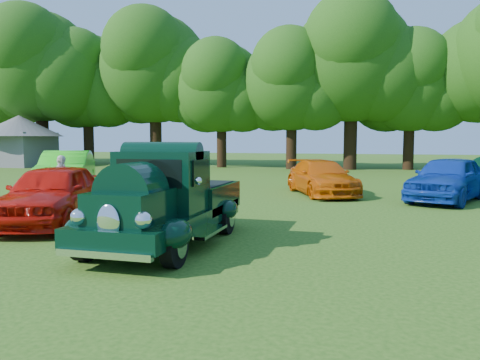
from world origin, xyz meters
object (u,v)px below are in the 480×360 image
(back_car_lime, at_px, (66,171))
(back_car_orange, at_px, (322,177))
(spectator_grey, at_px, (164,179))
(gazebo, at_px, (20,135))
(hero_pickup, at_px, (167,204))
(red_convertible, at_px, (53,194))
(spectator_pink, at_px, (141,184))
(back_car_blue, at_px, (448,179))
(spectator_white, at_px, (61,182))
(back_car_black, at_px, (153,173))

(back_car_lime, xyz_separation_m, back_car_orange, (9.87, 1.61, -0.16))
(back_car_lime, bearing_deg, spectator_grey, -45.58)
(back_car_lime, height_order, back_car_orange, back_car_lime)
(back_car_orange, height_order, gazebo, gazebo)
(hero_pickup, relative_size, back_car_orange, 1.06)
(red_convertible, relative_size, spectator_pink, 2.83)
(back_car_lime, xyz_separation_m, spectator_pink, (5.23, -3.81, -0.04))
(red_convertible, xyz_separation_m, gazebo, (-18.49, 20.51, 1.66))
(back_car_blue, height_order, gazebo, gazebo)
(red_convertible, xyz_separation_m, back_car_lime, (-4.19, 6.34, 0.07))
(hero_pickup, xyz_separation_m, back_car_orange, (2.11, 9.19, -0.15))
(back_car_lime, distance_m, gazebo, 20.19)
(hero_pickup, distance_m, red_convertible, 3.79)
(hero_pickup, bearing_deg, spectator_pink, 123.93)
(hero_pickup, bearing_deg, spectator_grey, 115.19)
(hero_pickup, xyz_separation_m, spectator_white, (-5.10, 3.65, 0.00))
(red_convertible, bearing_deg, spectator_pink, 50.17)
(gazebo, bearing_deg, red_convertible, -47.95)
(back_car_black, bearing_deg, spectator_white, -72.45)
(hero_pickup, bearing_deg, back_car_black, 117.50)
(back_car_lime, relative_size, back_car_black, 1.03)
(spectator_white, bearing_deg, spectator_grey, -46.66)
(spectator_pink, relative_size, gazebo, 0.24)
(spectator_grey, bearing_deg, back_car_orange, 59.49)
(back_car_lime, distance_m, back_car_black, 3.39)
(spectator_pink, xyz_separation_m, spectator_white, (-2.56, -0.13, 0.03))
(red_convertible, bearing_deg, back_car_blue, 18.17)
(red_convertible, bearing_deg, back_car_orange, 36.87)
(hero_pickup, height_order, back_car_black, hero_pickup)
(hero_pickup, xyz_separation_m, spectator_pink, (-2.54, 3.77, -0.03))
(back_car_lime, height_order, spectator_white, back_car_lime)
(back_car_orange, relative_size, back_car_blue, 0.99)
(spectator_grey, height_order, spectator_white, spectator_white)
(red_convertible, distance_m, back_car_black, 8.14)
(red_convertible, xyz_separation_m, back_car_orange, (5.68, 7.95, -0.10))
(spectator_pink, bearing_deg, gazebo, 121.13)
(red_convertible, height_order, back_car_black, red_convertible)
(back_car_lime, xyz_separation_m, spectator_grey, (5.00, -1.71, -0.07))
(back_car_black, height_order, spectator_pink, spectator_pink)
(spectator_pink, xyz_separation_m, gazebo, (-19.53, 17.97, 1.64))
(back_car_lime, relative_size, spectator_white, 3.07)
(back_car_blue, bearing_deg, red_convertible, -120.15)
(red_convertible, relative_size, back_car_lime, 0.89)
(spectator_pink, bearing_deg, spectator_grey, 79.85)
(back_car_blue, distance_m, spectator_grey, 9.45)
(hero_pickup, distance_m, spectator_grey, 6.49)
(back_car_lime, xyz_separation_m, spectator_white, (2.66, -3.94, -0.01))
(back_car_blue, distance_m, spectator_pink, 10.01)
(spectator_pink, bearing_deg, back_car_lime, 127.67)
(back_car_blue, height_order, spectator_grey, back_car_blue)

